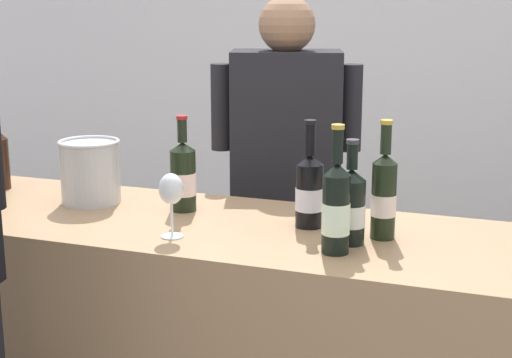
{
  "coord_description": "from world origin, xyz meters",
  "views": [
    {
      "loc": [
        0.86,
        -2.05,
        1.61
      ],
      "look_at": [
        0.11,
        0.0,
        1.1
      ],
      "focal_mm": 53.3,
      "sensor_mm": 36.0,
      "label": 1
    }
  ],
  "objects_px": {
    "wine_bottle_5": "(309,190)",
    "ice_bucket": "(90,171)",
    "wine_bottle_4": "(336,208)",
    "wine_bottle_0": "(351,206)",
    "wine_glass": "(171,192)",
    "person_server": "(285,213)",
    "wine_bottle_2": "(384,195)",
    "wine_bottle_1": "(183,176)"
  },
  "relations": [
    {
      "from": "wine_bottle_2",
      "to": "ice_bucket",
      "type": "height_order",
      "value": "wine_bottle_2"
    },
    {
      "from": "wine_bottle_5",
      "to": "wine_glass",
      "type": "bearing_deg",
      "value": -145.4
    },
    {
      "from": "ice_bucket",
      "to": "person_server",
      "type": "distance_m",
      "value": 0.81
    },
    {
      "from": "wine_bottle_5",
      "to": "person_server",
      "type": "xyz_separation_m",
      "value": [
        -0.27,
        0.61,
        -0.26
      ]
    },
    {
      "from": "wine_bottle_4",
      "to": "ice_bucket",
      "type": "bearing_deg",
      "value": 165.77
    },
    {
      "from": "wine_bottle_2",
      "to": "wine_bottle_0",
      "type": "bearing_deg",
      "value": -133.69
    },
    {
      "from": "wine_bottle_1",
      "to": "wine_bottle_4",
      "type": "bearing_deg",
      "value": -23.46
    },
    {
      "from": "wine_bottle_1",
      "to": "wine_glass",
      "type": "xyz_separation_m",
      "value": [
        0.09,
        -0.27,
        0.02
      ]
    },
    {
      "from": "wine_bottle_2",
      "to": "person_server",
      "type": "xyz_separation_m",
      "value": [
        -0.5,
        0.65,
        -0.28
      ]
    },
    {
      "from": "wine_bottle_2",
      "to": "wine_glass",
      "type": "height_order",
      "value": "wine_bottle_2"
    },
    {
      "from": "wine_bottle_1",
      "to": "wine_bottle_5",
      "type": "height_order",
      "value": "wine_bottle_5"
    },
    {
      "from": "wine_glass",
      "to": "person_server",
      "type": "height_order",
      "value": "person_server"
    },
    {
      "from": "wine_bottle_4",
      "to": "wine_bottle_5",
      "type": "bearing_deg",
      "value": 122.62
    },
    {
      "from": "wine_bottle_1",
      "to": "wine_bottle_4",
      "type": "height_order",
      "value": "wine_bottle_4"
    },
    {
      "from": "wine_bottle_2",
      "to": "wine_glass",
      "type": "bearing_deg",
      "value": -160.85
    },
    {
      "from": "wine_bottle_0",
      "to": "wine_bottle_1",
      "type": "distance_m",
      "value": 0.61
    },
    {
      "from": "person_server",
      "to": "wine_bottle_4",
      "type": "bearing_deg",
      "value": -63.78
    },
    {
      "from": "wine_glass",
      "to": "wine_bottle_2",
      "type": "bearing_deg",
      "value": 19.15
    },
    {
      "from": "person_server",
      "to": "wine_bottle_2",
      "type": "bearing_deg",
      "value": -52.3
    },
    {
      "from": "wine_glass",
      "to": "person_server",
      "type": "distance_m",
      "value": 0.89
    },
    {
      "from": "wine_glass",
      "to": "wine_bottle_4",
      "type": "bearing_deg",
      "value": 3.06
    },
    {
      "from": "wine_glass",
      "to": "wine_bottle_5",
      "type": "bearing_deg",
      "value": 34.6
    },
    {
      "from": "wine_bottle_0",
      "to": "wine_bottle_4",
      "type": "relative_size",
      "value": 0.84
    },
    {
      "from": "person_server",
      "to": "ice_bucket",
      "type": "bearing_deg",
      "value": -130.16
    },
    {
      "from": "wine_bottle_5",
      "to": "ice_bucket",
      "type": "distance_m",
      "value": 0.77
    },
    {
      "from": "wine_bottle_1",
      "to": "wine_bottle_5",
      "type": "xyz_separation_m",
      "value": [
        0.43,
        -0.04,
        -0.0
      ]
    },
    {
      "from": "wine_bottle_0",
      "to": "wine_bottle_2",
      "type": "bearing_deg",
      "value": 46.31
    },
    {
      "from": "wine_bottle_5",
      "to": "ice_bucket",
      "type": "height_order",
      "value": "wine_bottle_5"
    },
    {
      "from": "wine_glass",
      "to": "wine_bottle_1",
      "type": "bearing_deg",
      "value": 108.62
    },
    {
      "from": "wine_bottle_4",
      "to": "wine_bottle_1",
      "type": "bearing_deg",
      "value": 156.54
    },
    {
      "from": "wine_bottle_2",
      "to": "wine_bottle_1",
      "type": "bearing_deg",
      "value": 173.71
    },
    {
      "from": "wine_glass",
      "to": "person_server",
      "type": "bearing_deg",
      "value": 85.11
    },
    {
      "from": "wine_bottle_4",
      "to": "person_server",
      "type": "bearing_deg",
      "value": 116.22
    },
    {
      "from": "wine_bottle_2",
      "to": "person_server",
      "type": "relative_size",
      "value": 0.21
    },
    {
      "from": "wine_bottle_0",
      "to": "wine_glass",
      "type": "relative_size",
      "value": 1.58
    },
    {
      "from": "wine_bottle_4",
      "to": "wine_bottle_5",
      "type": "distance_m",
      "value": 0.25
    },
    {
      "from": "wine_glass",
      "to": "ice_bucket",
      "type": "height_order",
      "value": "ice_bucket"
    },
    {
      "from": "wine_bottle_0",
      "to": "ice_bucket",
      "type": "relative_size",
      "value": 1.39
    },
    {
      "from": "ice_bucket",
      "to": "person_server",
      "type": "xyz_separation_m",
      "value": [
        0.5,
        0.59,
        -0.26
      ]
    },
    {
      "from": "person_server",
      "to": "wine_bottle_0",
      "type": "bearing_deg",
      "value": -59.78
    },
    {
      "from": "wine_bottle_0",
      "to": "wine_bottle_4",
      "type": "distance_m",
      "value": 0.1
    },
    {
      "from": "wine_bottle_2",
      "to": "wine_bottle_5",
      "type": "xyz_separation_m",
      "value": [
        -0.23,
        0.04,
        -0.02
      ]
    }
  ]
}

